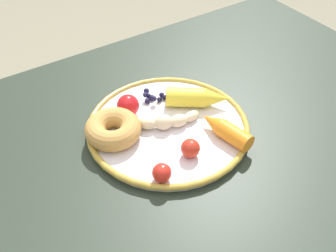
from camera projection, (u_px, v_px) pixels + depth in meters
dining_table at (146, 175)px, 0.81m from camera, size 1.29×0.72×0.70m
plate at (168, 127)px, 0.78m from camera, size 0.31×0.31×0.02m
banana at (163, 121)px, 0.77m from camera, size 0.14×0.08×0.03m
carrot_orange at (225, 130)px, 0.74m from camera, size 0.05×0.11×0.03m
carrot_yellow at (198, 98)px, 0.81m from camera, size 0.13×0.11×0.04m
donut at (113, 129)px, 0.74m from camera, size 0.14×0.14×0.04m
blueberry_pile at (153, 97)px, 0.83m from camera, size 0.05×0.05×0.02m
tomato_near at (190, 148)px, 0.71m from camera, size 0.03×0.03×0.03m
tomato_mid at (162, 173)px, 0.66m from camera, size 0.03×0.03×0.03m
tomato_far at (128, 105)px, 0.79m from camera, size 0.04×0.04×0.04m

